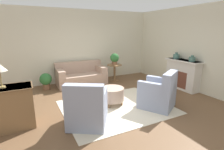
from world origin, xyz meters
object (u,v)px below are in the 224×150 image
object	(u,v)px
vase_mantel_near	(176,56)
potted_plant_on_side_table	(115,58)
side_table	(115,70)
vase_mantel_far	(192,59)
dresser	(5,108)
couch	(81,76)
potted_plant_floor	(46,80)
armchair_right	(159,94)
ottoman_table	(112,94)
armchair_left	(87,109)

from	to	relation	value
vase_mantel_near	potted_plant_on_side_table	bearing A→B (deg)	136.13
side_table	vase_mantel_far	distance (m)	2.86
dresser	potted_plant_on_side_table	xyz separation A→B (m)	(3.66, 2.13, 0.47)
couch	vase_mantel_far	xyz separation A→B (m)	(2.96, -2.51, 0.80)
dresser	potted_plant_floor	distance (m)	2.52
vase_mantel_near	potted_plant_on_side_table	size ratio (longest dim) A/B	0.49
couch	armchair_right	world-z (taller)	armchair_right
side_table	ottoman_table	bearing A→B (deg)	-119.58
dresser	potted_plant_floor	size ratio (longest dim) A/B	1.90
vase_mantel_near	potted_plant_floor	world-z (taller)	vase_mantel_near
side_table	potted_plant_on_side_table	xyz separation A→B (m)	(0.00, 0.00, 0.46)
potted_plant_on_side_table	dresser	bearing A→B (deg)	-149.78
couch	potted_plant_floor	size ratio (longest dim) A/B	3.17
armchair_left	potted_plant_floor	bearing A→B (deg)	99.33
armchair_right	potted_plant_on_side_table	size ratio (longest dim) A/B	2.48
couch	vase_mantel_near	xyz separation A→B (m)	(2.96, -1.85, 0.80)
armchair_right	potted_plant_on_side_table	xyz separation A→B (m)	(0.14, 2.77, 0.55)
potted_plant_on_side_table	potted_plant_floor	bearing A→B (deg)	176.46
armchair_left	armchair_right	xyz separation A→B (m)	(1.98, 0.00, 0.00)
ottoman_table	vase_mantel_near	size ratio (longest dim) A/B	2.95
side_table	vase_mantel_near	distance (m)	2.38
couch	potted_plant_on_side_table	size ratio (longest dim) A/B	4.10
couch	vase_mantel_far	bearing A→B (deg)	-40.25
dresser	vase_mantel_far	size ratio (longest dim) A/B	5.35
dresser	vase_mantel_far	world-z (taller)	vase_mantel_far
potted_plant_on_side_table	potted_plant_floor	distance (m)	2.68
armchair_left	vase_mantel_near	size ratio (longest dim) A/B	5.02
armchair_left	side_table	size ratio (longest dim) A/B	1.61
vase_mantel_far	dresser	bearing A→B (deg)	178.74
ottoman_table	dresser	xyz separation A→B (m)	(-2.51, -0.10, 0.16)
armchair_right	vase_mantel_far	size ratio (longest dim) A/B	5.41
potted_plant_floor	vase_mantel_near	bearing A→B (deg)	-22.30
potted_plant_on_side_table	armchair_left	bearing A→B (deg)	-127.53
vase_mantel_far	potted_plant_on_side_table	xyz separation A→B (m)	(-1.65, 2.25, -0.17)
armchair_right	vase_mantel_near	distance (m)	2.27
ottoman_table	dresser	world-z (taller)	dresser
armchair_left	potted_plant_on_side_table	xyz separation A→B (m)	(2.13, 2.77, 0.55)
couch	vase_mantel_far	size ratio (longest dim) A/B	8.93
side_table	potted_plant_floor	world-z (taller)	side_table
side_table	vase_mantel_near	size ratio (longest dim) A/B	3.11
side_table	potted_plant_floor	xyz separation A→B (m)	(-2.61, 0.16, -0.14)
vase_mantel_far	potted_plant_floor	distance (m)	4.95
couch	armchair_right	size ratio (longest dim) A/B	1.65
ottoman_table	dresser	size ratio (longest dim) A/B	0.59
armchair_right	potted_plant_floor	xyz separation A→B (m)	(-2.46, 2.93, -0.05)
ottoman_table	potted_plant_floor	xyz separation A→B (m)	(-1.46, 2.19, 0.03)
dresser	potted_plant_floor	xyz separation A→B (m)	(1.05, 2.29, -0.13)
dresser	vase_mantel_near	bearing A→B (deg)	5.86
couch	dresser	xyz separation A→B (m)	(-2.34, -2.39, 0.16)
potted_plant_floor	armchair_right	bearing A→B (deg)	-49.93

